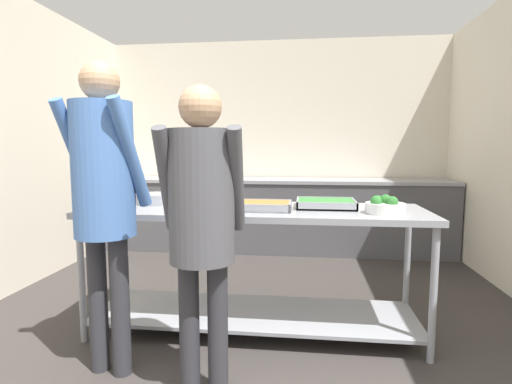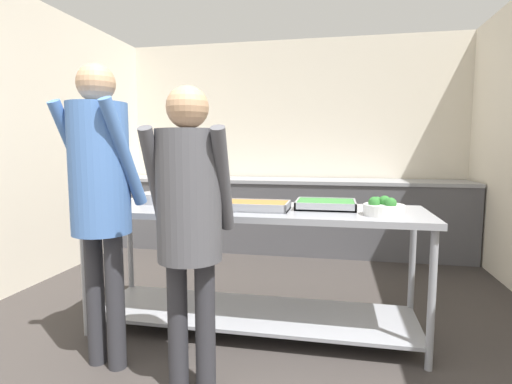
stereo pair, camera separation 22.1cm
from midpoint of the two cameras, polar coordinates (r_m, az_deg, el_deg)
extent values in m
cube|color=beige|center=(5.30, 6.19, 6.79)|extent=(4.44, 0.06, 2.65)
cube|color=beige|center=(4.10, -29.53, 6.16)|extent=(0.06, 4.46, 2.65)
cube|color=#4C4C51|center=(5.00, 5.68, -3.49)|extent=(4.28, 0.62, 0.86)
cube|color=gray|center=(4.95, 5.74, 1.63)|extent=(4.28, 0.65, 0.04)
cube|color=black|center=(4.97, 3.25, 1.77)|extent=(0.48, 0.38, 0.02)
cube|color=gray|center=(2.73, 1.91, -2.74)|extent=(2.30, 0.71, 0.04)
cube|color=gray|center=(2.93, 1.86, -16.93)|extent=(2.22, 0.63, 0.02)
cylinder|color=gray|center=(2.94, -21.28, -11.18)|extent=(0.04, 0.04, 0.83)
cylinder|color=gray|center=(2.59, 26.15, -13.82)|extent=(0.04, 0.04, 0.83)
cylinder|color=gray|center=(3.45, -15.76, -8.41)|extent=(0.04, 0.04, 0.83)
cylinder|color=gray|center=(3.16, 23.32, -10.09)|extent=(0.04, 0.04, 0.83)
cylinder|color=gray|center=(3.05, -11.73, -0.81)|extent=(0.29, 0.29, 0.08)
cylinder|color=brown|center=(3.05, -11.74, -0.22)|extent=(0.25, 0.25, 0.01)
cylinder|color=black|center=(2.97, -7.93, -0.39)|extent=(0.14, 0.02, 0.02)
cylinder|color=white|center=(2.79, -5.91, -2.04)|extent=(0.24, 0.24, 0.01)
cylinder|color=white|center=(2.79, -5.91, -1.80)|extent=(0.24, 0.24, 0.01)
cylinder|color=white|center=(2.78, -5.92, -1.55)|extent=(0.24, 0.24, 0.01)
cube|color=gray|center=(2.66, 1.98, -2.42)|extent=(0.48, 0.28, 0.01)
cube|color=#9E6B33|center=(2.65, 1.98, -1.88)|extent=(0.45, 0.26, 0.04)
cube|color=gray|center=(2.52, 1.47, -2.40)|extent=(0.48, 0.01, 0.05)
cube|color=gray|center=(2.79, 2.44, -1.56)|extent=(0.48, 0.01, 0.05)
cube|color=gray|center=(2.70, -2.88, -1.82)|extent=(0.01, 0.28, 0.05)
cube|color=gray|center=(2.63, 6.98, -2.09)|extent=(0.01, 0.28, 0.05)
cube|color=gray|center=(2.78, 12.18, -2.17)|extent=(0.40, 0.33, 0.01)
cube|color=#387A38|center=(2.78, 12.19, -1.66)|extent=(0.37, 0.31, 0.04)
cube|color=gray|center=(2.62, 12.23, -2.22)|extent=(0.40, 0.01, 0.05)
cube|color=gray|center=(2.94, 12.15, -1.30)|extent=(0.40, 0.01, 0.05)
cube|color=gray|center=(2.78, 8.20, -1.65)|extent=(0.01, 0.33, 0.05)
cube|color=gray|center=(2.79, 16.17, -1.82)|extent=(0.01, 0.33, 0.05)
cylinder|color=silver|center=(2.59, 20.17, -2.42)|extent=(0.24, 0.24, 0.07)
sphere|color=#2D702D|center=(2.59, 20.62, -1.39)|extent=(0.06, 0.06, 0.06)
sphere|color=#2D702D|center=(2.60, 20.25, -1.33)|extent=(0.08, 0.08, 0.08)
sphere|color=#2D702D|center=(2.61, 19.26, -1.27)|extent=(0.06, 0.06, 0.06)
sphere|color=#2D702D|center=(2.55, 18.94, -1.43)|extent=(0.07, 0.07, 0.07)
sphere|color=#2D702D|center=(2.54, 21.09, -1.54)|extent=(0.07, 0.07, 0.07)
cylinder|color=#2D2D33|center=(2.21, -8.16, -18.45)|extent=(0.10, 0.10, 0.71)
cylinder|color=#2D2D33|center=(2.18, -4.21, -18.76)|extent=(0.10, 0.10, 0.71)
cylinder|color=#4C4C51|center=(2.04, -11.22, 1.71)|extent=(0.10, 0.30, 0.54)
cylinder|color=#4C4C51|center=(1.96, -1.52, 1.65)|extent=(0.10, 0.30, 0.54)
cylinder|color=#4C4C51|center=(2.00, -6.43, -0.52)|extent=(0.33, 0.33, 0.66)
sphere|color=tan|center=(2.00, -6.59, 11.94)|extent=(0.21, 0.21, 0.21)
cylinder|color=#2D2D33|center=(2.57, -19.64, -14.14)|extent=(0.11, 0.11, 0.79)
cylinder|color=#2D2D33|center=(2.48, -16.99, -14.82)|extent=(0.11, 0.11, 0.79)
cylinder|color=#4770B2|center=(2.48, -22.12, 5.12)|extent=(0.13, 0.33, 0.59)
cylinder|color=#4770B2|center=(2.25, -15.68, 5.28)|extent=(0.13, 0.33, 0.59)
cylinder|color=#4770B2|center=(2.36, -18.98, 3.12)|extent=(0.33, 0.33, 0.73)
sphere|color=tan|center=(2.39, -19.40, 14.48)|extent=(0.21, 0.21, 0.21)
cylinder|color=#23602D|center=(5.13, -5.27, 2.89)|extent=(0.08, 0.08, 0.16)
cone|color=#23602D|center=(5.12, -5.28, 4.10)|extent=(0.07, 0.07, 0.06)
cylinder|color=black|center=(5.12, -5.28, 4.53)|extent=(0.03, 0.03, 0.02)
camera|label=1|loc=(0.11, -87.74, 0.25)|focal=28.00mm
camera|label=2|loc=(0.11, 92.26, -0.25)|focal=28.00mm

